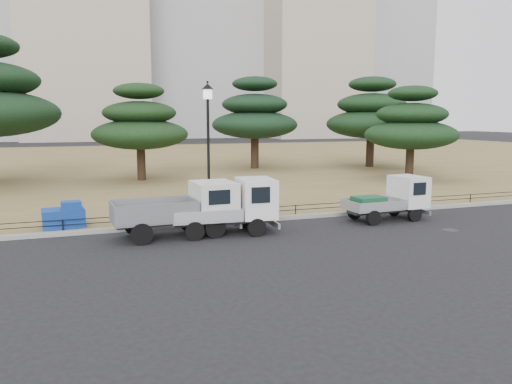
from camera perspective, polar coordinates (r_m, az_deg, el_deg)
name	(u,v)px	position (r m, az deg, el deg)	size (l,w,h in m)	color
ground	(275,237)	(17.52, 2.17, -5.12)	(220.00, 220.00, 0.00)	black
lawn	(154,162)	(47.03, -11.60, 3.38)	(120.00, 56.00, 0.15)	olive
curb	(251,220)	(19.88, -0.57, -3.24)	(120.00, 0.25, 0.16)	gray
truck_large	(183,207)	(17.64, -8.36, -1.69)	(4.34, 1.92, 1.86)	black
truck_kei_front	(232,207)	(17.85, -2.80, -1.68)	(3.78, 1.81, 1.95)	black
truck_kei_rear	(391,198)	(20.95, 15.22, -0.72)	(3.43, 1.62, 1.76)	black
street_lamp	(208,129)	(19.30, -5.50, 7.21)	(0.47, 0.47, 5.26)	black
pipe_fence	(250,211)	(19.95, -0.71, -2.15)	(38.00, 0.04, 0.40)	black
tarp_pile	(64,217)	(19.54, -21.07, -2.66)	(1.55, 1.20, 0.97)	#143D9E
manhole	(450,230)	(19.84, 21.31, -4.08)	(0.60, 0.60, 0.01)	#2D2D30
pine_center_left	(140,125)	(32.62, -13.12, 7.52)	(6.03, 6.03, 6.13)	black
pine_center_right	(255,116)	(39.40, -0.14, 8.73)	(6.72, 6.72, 7.13)	black
pine_east_near	(411,126)	(34.04, 17.33, 7.27)	(5.95, 5.95, 6.01)	black
pine_east_far	(371,115)	(41.80, 13.03, 8.55)	(7.20, 7.20, 7.23)	black
tower_east	(311,21)	(110.03, 6.26, 18.85)	(20.00, 18.00, 48.00)	#AAA08C
radio_tower	(430,5)	(130.24, 19.30, 19.52)	(1.80, 1.80, 63.00)	#D83F33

